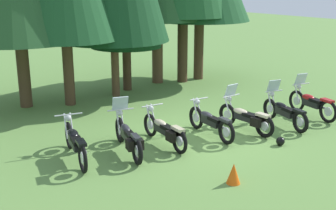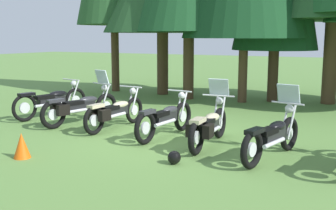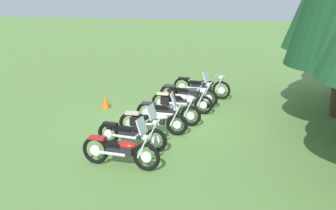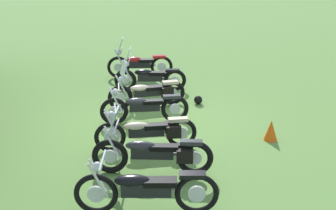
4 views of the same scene
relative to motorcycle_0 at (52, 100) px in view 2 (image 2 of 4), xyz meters
name	(u,v)px [view 2 (image 2 of 4)]	position (x,y,z in m)	size (l,w,h in m)	color
ground_plane	(162,137)	(3.90, -0.68, -0.47)	(80.00, 80.00, 0.00)	#608C42
motorcycle_0	(52,100)	(0.00, 0.00, 0.00)	(0.81, 2.41, 1.03)	black
motorcycle_1	(80,107)	(1.33, -0.39, -0.01)	(0.94, 2.36, 1.37)	black
motorcycle_2	(114,112)	(2.46, -0.47, -0.04)	(0.69, 2.27, 1.00)	black
motorcycle_3	(166,118)	(3.97, -0.62, -0.04)	(0.64, 2.25, 1.01)	black
motorcycle_4	(209,125)	(5.14, -0.92, -0.03)	(0.72, 2.19, 1.36)	black
motorcycle_5	(273,135)	(6.53, -1.20, -0.03)	(0.75, 2.19, 1.35)	black
traffic_cone	(22,146)	(2.35, -3.34, -0.23)	(0.32, 0.32, 0.48)	#EA590F
dropped_helmet	(174,157)	(5.06, -2.35, -0.35)	(0.24, 0.24, 0.24)	black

